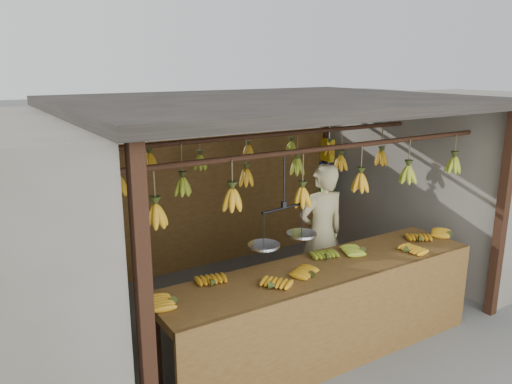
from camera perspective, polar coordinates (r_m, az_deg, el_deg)
ground at (r=6.01m, az=1.56°, el=-12.72°), size 80.00×80.00×0.00m
stall at (r=5.67m, az=-0.15°, el=6.64°), size 4.30×3.30×2.40m
neighbor_right at (r=8.09m, az=23.39°, el=1.89°), size 3.00×3.00×2.30m
counter at (r=4.75m, az=8.65°, el=-11.09°), size 3.51×0.75×0.96m
hanging_bananas at (r=5.46m, az=1.71°, el=2.54°), size 3.58×2.25×0.39m
balance_scale at (r=4.48m, az=3.15°, el=-4.95°), size 0.73×0.34×0.80m
vendor at (r=5.85m, az=7.49°, el=-4.76°), size 0.63×0.44×1.66m
bag_bundles at (r=7.79m, az=8.02°, el=1.39°), size 0.08×0.26×1.26m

